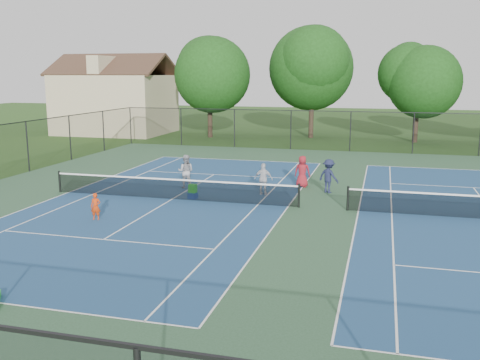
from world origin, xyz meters
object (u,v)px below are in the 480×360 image
(ball_crate, at_px, (193,196))
(clapboard_house, at_px, (116,101))
(tree_back_b, at_px, (313,64))
(tree_back_c, at_px, (419,77))
(bystander_b, at_px, (329,176))
(instructor, at_px, (186,171))
(child_player, at_px, (96,207))
(ball_hopper, at_px, (193,188))
(bystander_a, at_px, (264,179))
(bystander_c, at_px, (302,171))
(tree_back_a, at_px, (209,70))

(ball_crate, bearing_deg, clapboard_house, 124.45)
(tree_back_b, height_order, tree_back_c, tree_back_b)
(bystander_b, bearing_deg, tree_back_c, -74.35)
(tree_back_b, xyz_separation_m, instructor, (-3.27, -23.44, -5.74))
(child_player, xyz_separation_m, ball_hopper, (2.48, 4.50, -0.06))
(ball_hopper, bearing_deg, instructor, 118.01)
(clapboard_house, height_order, bystander_a, clapboard_house)
(tree_back_b, xyz_separation_m, ball_hopper, (-2.12, -25.60, -6.11))
(bystander_c, bearing_deg, instructor, 15.12)
(instructor, height_order, bystander_c, instructor)
(bystander_a, bearing_deg, child_player, 47.18)
(bystander_b, bearing_deg, clapboard_house, -14.54)
(tree_back_c, bearing_deg, tree_back_a, -176.82)
(tree_back_b, height_order, child_player, tree_back_b)
(tree_back_a, bearing_deg, ball_crate, -73.76)
(tree_back_b, distance_m, ball_hopper, 26.40)
(tree_back_b, xyz_separation_m, child_player, (-4.61, -30.10, -6.05))
(child_player, bearing_deg, tree_back_a, 87.49)
(clapboard_house, height_order, ball_crate, clapboard_house)
(bystander_a, bearing_deg, bystander_c, -125.16)
(tree_back_a, bearing_deg, tree_back_b, 12.53)
(bystander_a, relative_size, bystander_b, 0.93)
(ball_crate, bearing_deg, instructor, 118.01)
(tree_back_c, xyz_separation_m, instructor, (-12.27, -22.44, -4.62))
(ball_hopper, bearing_deg, ball_crate, 0.00)
(bystander_b, bearing_deg, ball_crate, 54.80)
(tree_back_c, distance_m, instructor, 25.99)
(tree_back_b, distance_m, tree_back_c, 9.12)
(tree_back_b, relative_size, clapboard_house, 0.93)
(tree_back_a, relative_size, ball_crate, 22.90)
(tree_back_a, distance_m, ball_hopper, 25.20)
(tree_back_b, relative_size, instructor, 5.83)
(child_player, height_order, ball_crate, child_player)
(bystander_b, height_order, ball_hopper, bystander_b)
(instructor, xyz_separation_m, bystander_c, (5.72, 1.76, -0.04))
(tree_back_c, relative_size, bystander_b, 5.02)
(tree_back_a, height_order, bystander_a, tree_back_a)
(tree_back_a, bearing_deg, bystander_a, -65.71)
(tree_back_b, xyz_separation_m, bystander_c, (2.45, -21.68, -5.78))
(tree_back_c, height_order, ball_crate, tree_back_c)
(tree_back_b, distance_m, ball_crate, 26.49)
(tree_back_a, height_order, bystander_c, tree_back_a)
(child_player, xyz_separation_m, bystander_c, (7.05, 8.42, 0.27))
(bystander_b, distance_m, bystander_c, 1.76)
(child_player, xyz_separation_m, instructor, (1.33, 6.66, 0.31))
(tree_back_a, xyz_separation_m, tree_back_c, (18.00, 1.00, -0.56))
(child_player, relative_size, bystander_b, 0.65)
(tree_back_a, bearing_deg, instructor, -75.05)
(bystander_a, xyz_separation_m, bystander_b, (2.99, 1.27, 0.06))
(instructor, relative_size, bystander_a, 1.11)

